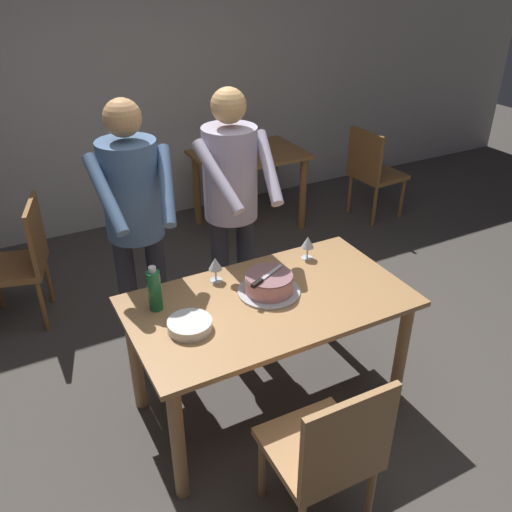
{
  "coord_description": "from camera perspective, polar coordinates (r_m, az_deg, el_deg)",
  "views": [
    {
      "loc": [
        -1.16,
        -2.06,
        2.37
      ],
      "look_at": [
        0.03,
        0.21,
        0.9
      ],
      "focal_mm": 37.79,
      "sensor_mm": 36.0,
      "label": 1
    }
  ],
  "objects": [
    {
      "name": "cake_on_platter",
      "position": [
        2.89,
        1.39,
        -3.01
      ],
      "size": [
        0.34,
        0.34,
        0.11
      ],
      "color": "silver",
      "rests_on": "main_dining_table"
    },
    {
      "name": "chair_near_side",
      "position": [
        2.48,
        7.59,
        -19.76
      ],
      "size": [
        0.45,
        0.45,
        0.9
      ],
      "color": "tan",
      "rests_on": "ground_plane"
    },
    {
      "name": "back_wall",
      "position": [
        5.16,
        -14.91,
        17.5
      ],
      "size": [
        10.0,
        0.12,
        2.7
      ],
      "primitive_type": "cube",
      "color": "beige",
      "rests_on": "ground_plane"
    },
    {
      "name": "wine_glass_far",
      "position": [
        2.97,
        -4.33,
        -0.9
      ],
      "size": [
        0.08,
        0.08,
        0.14
      ],
      "color": "silver",
      "rests_on": "main_dining_table"
    },
    {
      "name": "background_chair_2",
      "position": [
        5.41,
        12.27,
        8.84
      ],
      "size": [
        0.47,
        0.47,
        0.9
      ],
      "color": "#9E6633",
      "rests_on": "ground_plane"
    },
    {
      "name": "background_chair_0",
      "position": [
        4.08,
        -23.55,
        -0.3
      ],
      "size": [
        0.54,
        0.54,
        0.9
      ],
      "color": "#9E6633",
      "rests_on": "ground_plane"
    },
    {
      "name": "plate_stack",
      "position": [
        2.66,
        -7.02,
        -7.27
      ],
      "size": [
        0.22,
        0.22,
        0.05
      ],
      "color": "white",
      "rests_on": "main_dining_table"
    },
    {
      "name": "person_cutting_cake",
      "position": [
        3.23,
        -2.62,
        6.18
      ],
      "size": [
        0.47,
        0.55,
        1.72
      ],
      "color": "#2D2D38",
      "rests_on": "ground_plane"
    },
    {
      "name": "person_standing_beside",
      "position": [
        3.08,
        -12.73,
        4.21
      ],
      "size": [
        0.47,
        0.56,
        1.72
      ],
      "color": "#2D2D38",
      "rests_on": "ground_plane"
    },
    {
      "name": "main_dining_table",
      "position": [
        2.93,
        1.38,
        -6.52
      ],
      "size": [
        1.49,
        0.83,
        0.75
      ],
      "color": "tan",
      "rests_on": "ground_plane"
    },
    {
      "name": "cake_knife",
      "position": [
        2.81,
        0.56,
        -2.54
      ],
      "size": [
        0.25,
        0.14,
        0.02
      ],
      "color": "silver",
      "rests_on": "cake_on_platter"
    },
    {
      "name": "water_bottle",
      "position": [
        2.78,
        -10.7,
        -3.54
      ],
      "size": [
        0.07,
        0.07,
        0.25
      ],
      "color": "#1E6B38",
      "rests_on": "main_dining_table"
    },
    {
      "name": "ground_plane",
      "position": [
        3.34,
        1.24,
        -15.27
      ],
      "size": [
        14.0,
        14.0,
        0.0
      ],
      "primitive_type": "plane",
      "color": "#4C4742"
    },
    {
      "name": "background_table",
      "position": [
        5.07,
        -0.71,
        9.12
      ],
      "size": [
        1.0,
        0.7,
        0.74
      ],
      "color": "#9E6633",
      "rests_on": "ground_plane"
    },
    {
      "name": "wine_glass_near",
      "position": [
        3.2,
        5.49,
        1.39
      ],
      "size": [
        0.08,
        0.08,
        0.14
      ],
      "color": "silver",
      "rests_on": "main_dining_table"
    }
  ]
}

